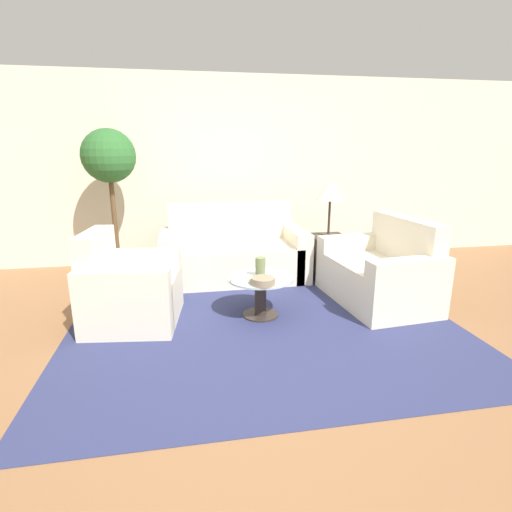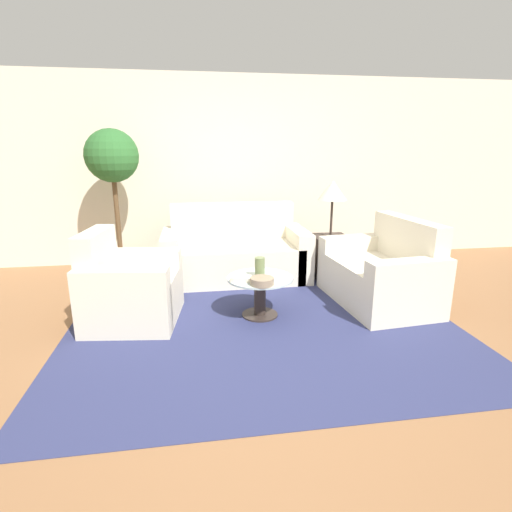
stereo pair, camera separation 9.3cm
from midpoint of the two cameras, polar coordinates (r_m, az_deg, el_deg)
ground_plane at (r=3.46m, az=-0.44°, el=-12.74°), size 14.00×14.00×0.00m
wall_back at (r=5.86m, az=-5.25°, el=12.04°), size 10.00×0.06×2.60m
rug at (r=4.03m, az=-0.03°, el=-8.45°), size 3.60×3.40×0.01m
sofa_main at (r=5.12m, az=-3.78°, el=0.22°), size 1.80×0.88×0.92m
armchair at (r=4.00m, az=-18.59°, el=-4.94°), size 0.91×0.96×0.89m
loveseat at (r=4.50m, az=17.04°, el=-2.55°), size 0.95×1.35×0.91m
coffee_table at (r=3.93m, az=-0.03°, el=-5.00°), size 0.65×0.65×0.40m
side_table at (r=5.24m, az=9.65°, el=0.03°), size 0.44×0.44×0.53m
table_lamp at (r=5.09m, az=10.06°, el=9.06°), size 0.36×0.36×0.70m
potted_plant at (r=5.27m, az=-20.56°, el=10.70°), size 0.64×0.64×1.85m
vase at (r=3.86m, az=-0.06°, el=-1.63°), size 0.10×0.10×0.20m
bowl at (r=3.67m, az=0.32°, el=-3.61°), size 0.22×0.22×0.07m
book_stack at (r=3.78m, az=-2.71°, el=-3.25°), size 0.22×0.18×0.04m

